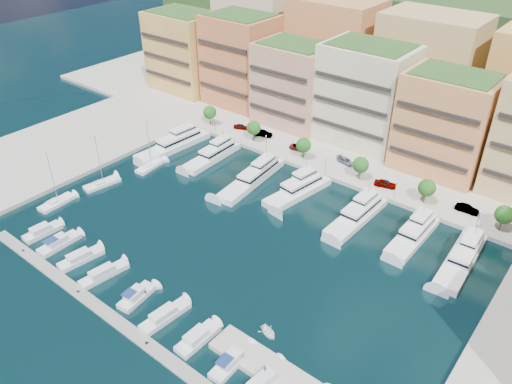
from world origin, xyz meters
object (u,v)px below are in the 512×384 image
Objects in this scene: yacht_1 at (214,155)px; car_2 at (299,147)px; sailboat_1 at (102,184)px; tree_2 at (304,145)px; sailboat_0 at (57,203)px; yacht_2 at (254,176)px; car_3 at (346,161)px; lamppost_3 at (396,187)px; tree_0 at (210,112)px; lamppost_2 at (326,162)px; yacht_5 at (414,233)px; tender_0 at (268,333)px; yacht_3 at (300,189)px; cruiser_4 at (136,297)px; car_4 at (385,183)px; tree_1 at (254,128)px; car_0 at (241,127)px; tree_3 at (361,165)px; sailboat_2 at (150,167)px; person_0 at (265,371)px; lamppost_4 at (479,216)px; tree_4 at (427,188)px; cruiser_0 at (42,232)px; yacht_4 at (358,214)px; tree_5 at (504,215)px; yacht_0 at (176,143)px; cruiser_2 at (81,258)px; cruiser_3 at (104,274)px; cruiser_5 at (165,316)px; car_1 at (263,133)px; cruiser_6 at (198,339)px; cruiser_8 at (262,383)px; cruiser_1 at (59,243)px; yacht_6 at (463,257)px; cruiser_7 at (231,362)px.

yacht_1 is 3.78× the size of car_2.
tree_2 is at bearing 52.04° from sailboat_1.
car_2 is (28.07, 53.25, 1.36)m from sailboat_0.
yacht_2 is 23.62m from car_3.
lamppost_3 is at bearing -99.43° from car_3.
tree_0 is 40.08m from lamppost_2.
yacht_5 is 38.66m from tender_0.
sailboat_0 and sailboat_1 have the same top height.
yacht_3 is 2.53× the size of cruiser_4.
tender_0 is 50.91m from car_4.
car_0 is at bearing 155.61° from tree_1.
tree_3 is 8.33m from car_3.
sailboat_2 is 6.89× the size of person_0.
lamppost_4 is 47.80m from car_2.
yacht_2 is 1.74× the size of sailboat_1.
tree_4 reaches higher than yacht_5.
lamppost_4 is at bearing -105.77° from car_2.
yacht_4 is at bearing 43.53° from cruiser_0.
lamppost_4 is at bearing -10.85° from tree_4.
tree_3 is 28.11m from lamppost_4.
car_4 is at bearing 73.59° from cruiser_4.
yacht_0 is at bearing -169.44° from tree_5.
cruiser_2 is 39.34m from tender_0.
yacht_0 is at bearing -171.70° from yacht_1.
cruiser_3 is 32.50m from tender_0.
tree_2 reaches higher than yacht_4.
tree_3 and tree_5 have the same top height.
sailboat_2 is at bearing 131.08° from car_2.
yacht_2 and yacht_3 have the same top height.
cruiser_2 is 7.03m from cruiser_3.
yacht_1 is 47.52m from cruiser_3.
car_0 is at bearing 120.07° from cruiser_5.
car_1 is 2.63× the size of person_0.
yacht_5 is 3.43× the size of car_3.
lamppost_4 is 0.45× the size of cruiser_3.
tree_0 is at bearing 180.00° from tree_3.
tree_2 reaches higher than car_0.
tree_5 is at bearing 3.29° from lamppost_2.
cruiser_6 is 51.83m from sailboat_0.
yacht_3 is 3.82× the size of car_2.
lamppost_3 is 56.28m from cruiser_8.
cruiser_1 reaches higher than cruiser_6.
lamppost_3 reaches higher than cruiser_0.
tree_2 is 49.54m from sailboat_1.
cruiser_5 is at bearing -126.31° from yacht_6.
car_0 is (-68.48, 16.59, 0.51)m from yacht_6.
yacht_0 is 1.71× the size of sailboat_2.
yacht_3 and yacht_4 have the same top height.
car_3 is at bearing 9.93° from tree_1.
yacht_4 is 45.04m from cruiser_7.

